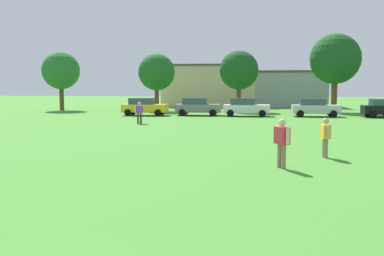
{
  "coord_description": "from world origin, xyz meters",
  "views": [
    {
      "loc": [
        3.97,
        -3.47,
        2.88
      ],
      "look_at": [
        2.12,
        9.4,
        1.6
      ],
      "focal_mm": 40.53,
      "sensor_mm": 36.0,
      "label": 1
    }
  ],
  "objects_px": {
    "parked_car_gray_1": "(198,107)",
    "tree_center_right": "(335,59)",
    "bystander_near_trees": "(326,134)",
    "bystander_midfield": "(139,111)",
    "adult_bystander": "(282,139)",
    "parked_car_silver_3": "(315,107)",
    "tree_center_left": "(239,70)",
    "parked_car_white_2": "(246,107)",
    "parked_car_yellow_0": "(144,107)",
    "tree_left": "(157,72)",
    "tree_far_left": "(61,71)"
  },
  "relations": [
    {
      "from": "tree_center_left",
      "to": "tree_center_right",
      "type": "bearing_deg",
      "value": 1.39
    },
    {
      "from": "adult_bystander",
      "to": "tree_left",
      "type": "height_order",
      "value": "tree_left"
    },
    {
      "from": "parked_car_white_2",
      "to": "parked_car_silver_3",
      "type": "xyz_separation_m",
      "value": [
        6.37,
        0.3,
        0.0
      ]
    },
    {
      "from": "parked_car_white_2",
      "to": "tree_left",
      "type": "bearing_deg",
      "value": 144.47
    },
    {
      "from": "parked_car_white_2",
      "to": "parked_car_gray_1",
      "type": "bearing_deg",
      "value": 174.93
    },
    {
      "from": "parked_car_yellow_0",
      "to": "adult_bystander",
      "type": "bearing_deg",
      "value": -65.75
    },
    {
      "from": "bystander_near_trees",
      "to": "parked_car_gray_1",
      "type": "height_order",
      "value": "parked_car_gray_1"
    },
    {
      "from": "tree_left",
      "to": "adult_bystander",
      "type": "bearing_deg",
      "value": -70.13
    },
    {
      "from": "adult_bystander",
      "to": "tree_center_left",
      "type": "relative_size",
      "value": 0.26
    },
    {
      "from": "tree_far_left",
      "to": "tree_center_left",
      "type": "height_order",
      "value": "tree_far_left"
    },
    {
      "from": "bystander_near_trees",
      "to": "tree_center_right",
      "type": "distance_m",
      "value": 32.12
    },
    {
      "from": "parked_car_white_2",
      "to": "tree_far_left",
      "type": "height_order",
      "value": "tree_far_left"
    },
    {
      "from": "parked_car_yellow_0",
      "to": "parked_car_gray_1",
      "type": "relative_size",
      "value": 1.0
    },
    {
      "from": "parked_car_gray_1",
      "to": "tree_center_right",
      "type": "distance_m",
      "value": 16.62
    },
    {
      "from": "parked_car_yellow_0",
      "to": "parked_car_silver_3",
      "type": "bearing_deg",
      "value": 2.38
    },
    {
      "from": "tree_left",
      "to": "parked_car_white_2",
      "type": "bearing_deg",
      "value": -35.53
    },
    {
      "from": "parked_car_yellow_0",
      "to": "parked_car_white_2",
      "type": "relative_size",
      "value": 1.0
    },
    {
      "from": "parked_car_silver_3",
      "to": "parked_car_gray_1",
      "type": "bearing_deg",
      "value": 179.42
    },
    {
      "from": "bystander_near_trees",
      "to": "parked_car_white_2",
      "type": "bearing_deg",
      "value": 0.93
    },
    {
      "from": "adult_bystander",
      "to": "parked_car_gray_1",
      "type": "distance_m",
      "value": 27.05
    },
    {
      "from": "bystander_midfield",
      "to": "adult_bystander",
      "type": "bearing_deg",
      "value": -100.92
    },
    {
      "from": "parked_car_yellow_0",
      "to": "parked_car_gray_1",
      "type": "height_order",
      "value": "same"
    },
    {
      "from": "parked_car_gray_1",
      "to": "tree_center_right",
      "type": "height_order",
      "value": "tree_center_right"
    },
    {
      "from": "adult_bystander",
      "to": "bystander_midfield",
      "type": "height_order",
      "value": "adult_bystander"
    },
    {
      "from": "parked_car_yellow_0",
      "to": "parked_car_silver_3",
      "type": "xyz_separation_m",
      "value": [
        16.09,
        0.67,
        0.0
      ]
    },
    {
      "from": "parked_car_silver_3",
      "to": "tree_center_right",
      "type": "xyz_separation_m",
      "value": [
        3.03,
        7.58,
        4.86
      ]
    },
    {
      "from": "tree_center_right",
      "to": "parked_car_silver_3",
      "type": "bearing_deg",
      "value": -111.8
    },
    {
      "from": "parked_car_silver_3",
      "to": "tree_center_left",
      "type": "distance_m",
      "value": 10.99
    },
    {
      "from": "tree_center_left",
      "to": "tree_center_right",
      "type": "xyz_separation_m",
      "value": [
        10.33,
        0.25,
        1.16
      ]
    },
    {
      "from": "bystander_near_trees",
      "to": "tree_left",
      "type": "height_order",
      "value": "tree_left"
    },
    {
      "from": "parked_car_white_2",
      "to": "tree_far_left",
      "type": "relative_size",
      "value": 0.63
    },
    {
      "from": "adult_bystander",
      "to": "tree_left",
      "type": "distance_m",
      "value": 35.42
    },
    {
      "from": "parked_car_silver_3",
      "to": "bystander_midfield",
      "type": "bearing_deg",
      "value": -146.18
    },
    {
      "from": "parked_car_gray_1",
      "to": "tree_center_left",
      "type": "relative_size",
      "value": 0.64
    },
    {
      "from": "bystander_near_trees",
      "to": "parked_car_gray_1",
      "type": "distance_m",
      "value": 25.16
    },
    {
      "from": "bystander_near_trees",
      "to": "parked_car_white_2",
      "type": "xyz_separation_m",
      "value": [
        -3.64,
        23.35,
        -0.09
      ]
    },
    {
      "from": "parked_car_silver_3",
      "to": "tree_center_right",
      "type": "distance_m",
      "value": 9.5
    },
    {
      "from": "bystander_midfield",
      "to": "parked_car_yellow_0",
      "type": "bearing_deg",
      "value": 61.31
    },
    {
      "from": "bystander_midfield",
      "to": "parked_car_silver_3",
      "type": "xyz_separation_m",
      "value": [
        14.19,
        9.51,
        -0.12
      ]
    },
    {
      "from": "bystander_midfield",
      "to": "tree_center_left",
      "type": "relative_size",
      "value": 0.24
    },
    {
      "from": "adult_bystander",
      "to": "parked_car_white_2",
      "type": "bearing_deg",
      "value": -25.44
    },
    {
      "from": "tree_center_left",
      "to": "parked_car_silver_3",
      "type": "bearing_deg",
      "value": -45.13
    },
    {
      "from": "parked_car_gray_1",
      "to": "tree_far_left",
      "type": "bearing_deg",
      "value": 158.44
    },
    {
      "from": "bystander_near_trees",
      "to": "parked_car_white_2",
      "type": "relative_size",
      "value": 0.37
    },
    {
      "from": "adult_bystander",
      "to": "bystander_near_trees",
      "type": "xyz_separation_m",
      "value": [
        1.86,
        2.52,
        -0.09
      ]
    },
    {
      "from": "parked_car_silver_3",
      "to": "bystander_near_trees",
      "type": "bearing_deg",
      "value": -96.61
    },
    {
      "from": "bystander_midfield",
      "to": "parked_car_white_2",
      "type": "xyz_separation_m",
      "value": [
        7.82,
        9.21,
        -0.12
      ]
    },
    {
      "from": "bystander_near_trees",
      "to": "parked_car_yellow_0",
      "type": "distance_m",
      "value": 26.58
    },
    {
      "from": "tree_center_right",
      "to": "bystander_midfield",
      "type": "bearing_deg",
      "value": -135.22
    },
    {
      "from": "tree_left",
      "to": "tree_center_left",
      "type": "relative_size",
      "value": 0.96
    }
  ]
}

